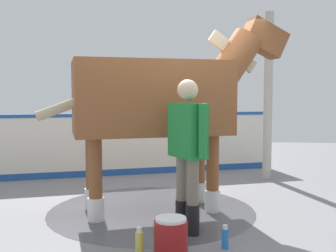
{
  "coord_description": "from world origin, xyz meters",
  "views": [
    {
      "loc": [
        0.52,
        -5.14,
        1.51
      ],
      "look_at": [
        0.01,
        -0.34,
        1.14
      ],
      "focal_mm": 43.96,
      "sensor_mm": 36.0,
      "label": 1
    }
  ],
  "objects_px": {
    "handler": "(187,145)",
    "bottle_shampoo": "(139,242)",
    "horse": "(160,100)",
    "bottle_spray": "(225,238)",
    "wash_bucket": "(171,237)"
  },
  "relations": [
    {
      "from": "handler",
      "to": "bottle_shampoo",
      "type": "bearing_deg",
      "value": 24.74
    },
    {
      "from": "horse",
      "to": "bottle_shampoo",
      "type": "distance_m",
      "value": 2.02
    },
    {
      "from": "bottle_shampoo",
      "to": "bottle_spray",
      "type": "bearing_deg",
      "value": 18.07
    },
    {
      "from": "wash_bucket",
      "to": "bottle_shampoo",
      "type": "xyz_separation_m",
      "value": [
        -0.29,
        -0.02,
        -0.06
      ]
    },
    {
      "from": "bottle_shampoo",
      "to": "handler",
      "type": "bearing_deg",
      "value": 60.15
    },
    {
      "from": "bottle_shampoo",
      "to": "bottle_spray",
      "type": "height_order",
      "value": "bottle_shampoo"
    },
    {
      "from": "handler",
      "to": "bottle_shampoo",
      "type": "relative_size",
      "value": 6.16
    },
    {
      "from": "bottle_shampoo",
      "to": "bottle_spray",
      "type": "relative_size",
      "value": 1.16
    },
    {
      "from": "handler",
      "to": "bottle_shampoo",
      "type": "height_order",
      "value": "handler"
    },
    {
      "from": "wash_bucket",
      "to": "bottle_spray",
      "type": "bearing_deg",
      "value": 25.13
    },
    {
      "from": "horse",
      "to": "wash_bucket",
      "type": "xyz_separation_m",
      "value": [
        0.29,
        -1.51,
        -1.26
      ]
    },
    {
      "from": "wash_bucket",
      "to": "bottle_spray",
      "type": "distance_m",
      "value": 0.57
    },
    {
      "from": "bottle_spray",
      "to": "bottle_shampoo",
      "type": "bearing_deg",
      "value": -161.93
    },
    {
      "from": "wash_bucket",
      "to": "horse",
      "type": "bearing_deg",
      "value": 100.67
    },
    {
      "from": "horse",
      "to": "handler",
      "type": "relative_size",
      "value": 1.9
    }
  ]
}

